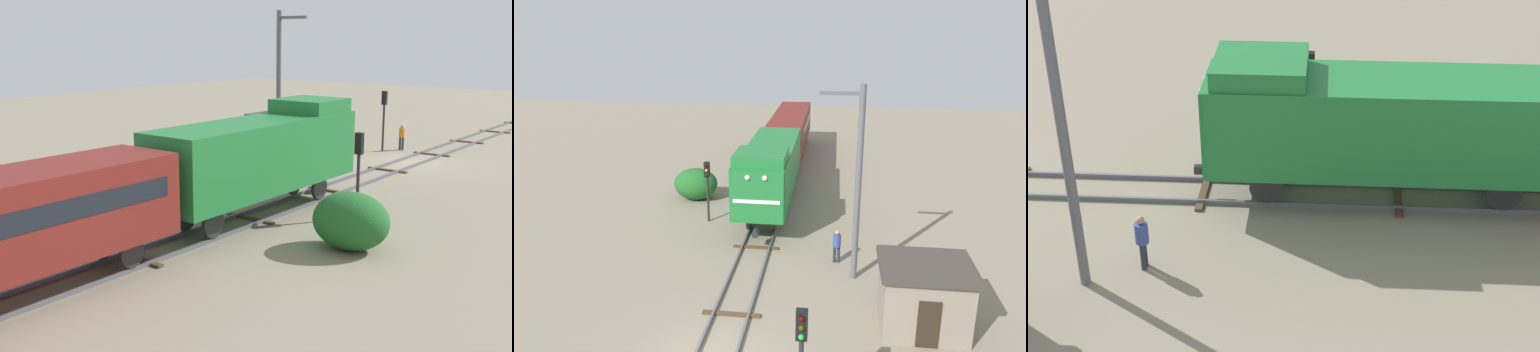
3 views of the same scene
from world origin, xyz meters
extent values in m
cube|color=#4C3823|center=(0.00, 9.51, 0.04)|extent=(2.40, 0.24, 0.09)
cube|color=#4C3823|center=(0.00, 15.86, 0.04)|extent=(2.40, 0.24, 0.09)
cube|color=#1E7233|center=(0.00, 15.36, 2.71)|extent=(2.90, 11.00, 2.90)
cube|color=#1E7233|center=(0.00, 11.46, 4.46)|extent=(2.75, 2.80, 0.60)
cube|color=#1E7233|center=(0.00, 9.81, 2.71)|extent=(2.84, 0.10, 2.84)
cube|color=white|center=(0.00, 9.77, 2.51)|extent=(2.46, 0.06, 0.20)
sphere|color=white|center=(-0.45, 9.76, 3.81)|extent=(0.28, 0.28, 0.28)
sphere|color=white|center=(0.45, 9.76, 3.81)|extent=(0.28, 0.28, 0.28)
cylinder|color=#262628|center=(0.00, 9.51, 0.86)|extent=(0.36, 0.50, 0.36)
cylinder|color=#262628|center=(-0.72, 11.66, 0.71)|extent=(0.18, 1.10, 1.10)
cylinder|color=#262628|center=(0.72, 11.66, 0.71)|extent=(0.18, 1.10, 1.10)
cylinder|color=#262628|center=(-0.72, 19.06, 0.71)|extent=(0.18, 1.10, 1.10)
cylinder|color=#262628|center=(0.72, 19.06, 0.71)|extent=(0.18, 1.10, 1.10)
cylinder|color=#262628|center=(-3.40, 12.89, 1.83)|extent=(0.14, 0.14, 3.66)
cube|color=black|center=(-3.40, 12.89, 3.21)|extent=(0.32, 0.24, 0.90)
sphere|color=#390606|center=(-3.40, 12.75, 3.48)|extent=(0.16, 0.16, 0.16)
sphere|color=yellow|center=(-3.40, 12.75, 3.20)|extent=(0.16, 0.16, 0.16)
sphere|color=black|center=(-3.40, 12.75, 2.92)|extent=(0.16, 0.16, 0.16)
cylinder|color=#262B38|center=(4.10, 8.47, 0.42)|extent=(0.15, 0.15, 0.85)
cylinder|color=#262B38|center=(4.30, 8.47, 0.42)|extent=(0.15, 0.15, 0.85)
cylinder|color=#33478C|center=(4.20, 8.47, 1.16)|extent=(0.38, 0.38, 0.62)
sphere|color=tan|center=(4.20, 8.47, 1.58)|extent=(0.23, 0.23, 0.23)
cylinder|color=#595960|center=(5.00, 6.99, 4.47)|extent=(0.28, 0.28, 8.95)
ellipsoid|color=#205D26|center=(-5.20, 16.63, 1.06)|extent=(2.91, 2.38, 2.12)
camera|label=1|loc=(-16.11, 36.26, 7.58)|focal=45.00mm
camera|label=2|loc=(3.88, -14.17, 11.37)|focal=35.00mm
camera|label=3|loc=(21.92, 13.49, 13.25)|focal=55.00mm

